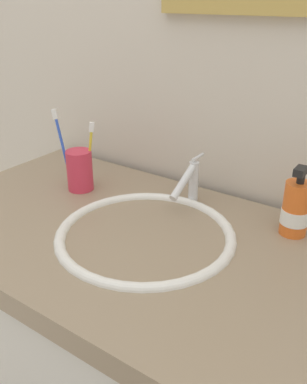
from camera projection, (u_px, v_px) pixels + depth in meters
tiled_wall_back at (234, 63)px, 0.98m from camera, size 2.36×0.04×2.40m
sink_basin at (146, 248)px, 0.91m from camera, size 0.39×0.39×0.10m
faucet at (190, 181)px, 1.00m from camera, size 0.02×0.14×0.11m
toothbrush_cup at (80, 170)px, 1.08m from camera, size 0.07×0.07×0.11m
toothbrush_blue at (63, 145)px, 1.04m from camera, size 0.04×0.03×0.21m
toothbrush_yellow at (90, 151)px, 1.06m from camera, size 0.03×0.03×0.18m
soap_dispenser at (296, 209)px, 0.87m from camera, size 0.06×0.06×0.16m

